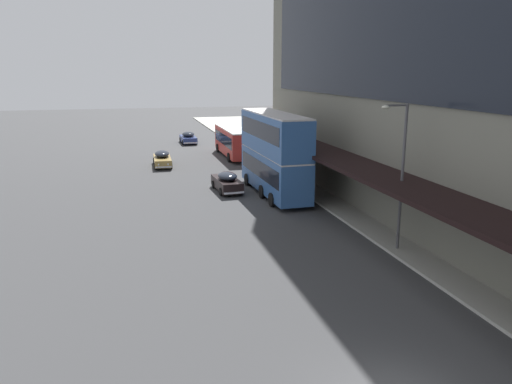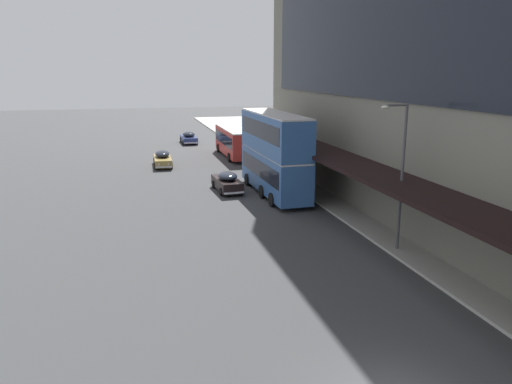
% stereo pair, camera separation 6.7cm
% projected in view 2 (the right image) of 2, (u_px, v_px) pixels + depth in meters
% --- Properties ---
extents(transit_bus_kerbside_front, '(2.68, 10.38, 3.19)m').
position_uv_depth(transit_bus_kerbside_front, '(234.00, 140.00, 55.80)').
color(transit_bus_kerbside_front, red).
rests_on(transit_bus_kerbside_front, ground).
extents(transit_bus_kerbside_rear, '(2.84, 10.90, 6.35)m').
position_uv_depth(transit_bus_kerbside_rear, '(274.00, 151.00, 38.39)').
color(transit_bus_kerbside_rear, '#315C9D').
rests_on(transit_bus_kerbside_rear, ground).
extents(sedan_oncoming_front, '(2.01, 4.64, 1.56)m').
position_uv_depth(sedan_oncoming_front, '(189.00, 138.00, 66.16)').
color(sedan_oncoming_front, navy).
rests_on(sedan_oncoming_front, ground).
extents(sedan_lead_near, '(1.98, 4.61, 1.59)m').
position_uv_depth(sedan_lead_near, '(227.00, 182.00, 40.02)').
color(sedan_lead_near, black).
rests_on(sedan_lead_near, ground).
extents(sedan_lead_mid, '(1.90, 5.03, 1.56)m').
position_uv_depth(sedan_lead_mid, '(163.00, 159.00, 50.55)').
color(sedan_lead_mid, olive).
rests_on(sedan_lead_mid, ground).
extents(street_lamp, '(1.50, 0.28, 7.75)m').
position_uv_depth(street_lamp, '(400.00, 168.00, 25.85)').
color(street_lamp, '#4C4C51').
rests_on(street_lamp, sidewalk_kerb).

